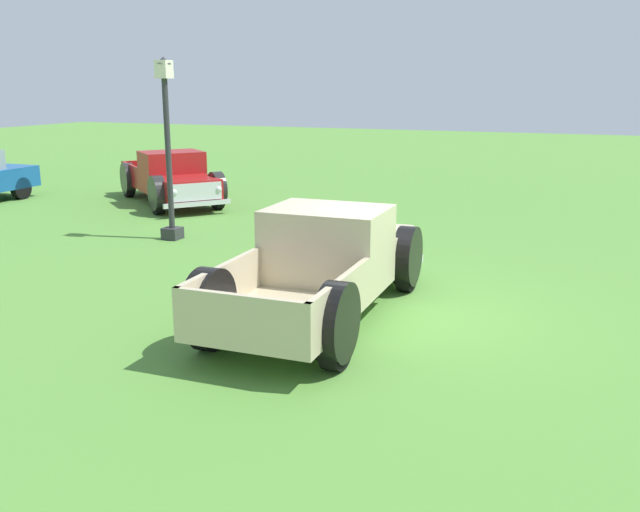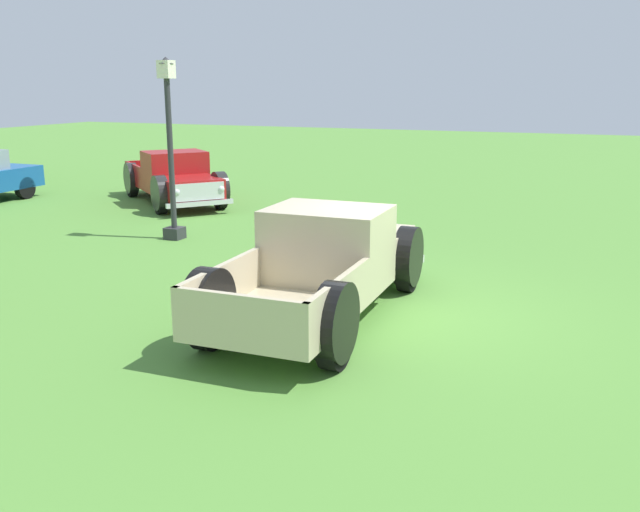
{
  "view_description": "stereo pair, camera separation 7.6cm",
  "coord_description": "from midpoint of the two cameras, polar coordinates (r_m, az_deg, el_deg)",
  "views": [
    {
      "loc": [
        -9.52,
        -2.68,
        3.25
      ],
      "look_at": [
        -0.82,
        0.85,
        0.9
      ],
      "focal_mm": 38.67,
      "sensor_mm": 36.0,
      "label": 1
    },
    {
      "loc": [
        -9.49,
        -2.75,
        3.25
      ],
      "look_at": [
        -0.82,
        0.85,
        0.9
      ],
      "focal_mm": 38.67,
      "sensor_mm": 36.0,
      "label": 2
    }
  ],
  "objects": [
    {
      "name": "lamp_post_near",
      "position": [
        14.9,
        -12.15,
        8.89
      ],
      "size": [
        0.36,
        0.36,
        3.79
      ],
      "color": "#2D2D33",
      "rests_on": "ground_plane"
    },
    {
      "name": "pickup_truck_behind_right",
      "position": [
        19.48,
        -11.71,
        6.24
      ],
      "size": [
        4.34,
        4.74,
        1.46
      ],
      "color": "maroon",
      "rests_on": "ground_plane"
    },
    {
      "name": "ground_plane",
      "position": [
        10.4,
        6.28,
        -4.23
      ],
      "size": [
        80.0,
        80.0,
        0.0
      ],
      "primitive_type": "plane",
      "color": "#548C38"
    },
    {
      "name": "pickup_truck_foreground",
      "position": [
        10.04,
        0.98,
        -0.46
      ],
      "size": [
        5.06,
        2.05,
        1.54
      ],
      "color": "#C6B793",
      "rests_on": "ground_plane"
    }
  ]
}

